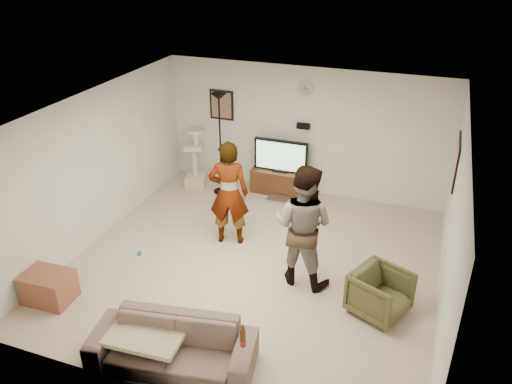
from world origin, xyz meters
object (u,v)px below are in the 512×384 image
(tv, at_px, (281,156))
(side_table, at_px, (49,287))
(sofa, at_px, (172,345))
(cat_tree, at_px, (194,157))
(floor_lamp, at_px, (220,145))
(armchair, at_px, (380,293))
(person_left, at_px, (229,193))
(beer_bottle, at_px, (243,337))
(tv_stand, at_px, (280,181))
(person_right, at_px, (303,226))

(tv, distance_m, side_table, 4.82)
(sofa, distance_m, side_table, 2.26)
(cat_tree, bearing_deg, floor_lamp, -10.51)
(side_table, bearing_deg, armchair, 16.65)
(tv, relative_size, cat_tree, 0.86)
(person_left, xyz_separation_m, beer_bottle, (1.33, -2.78, -0.20))
(tv_stand, height_order, person_left, person_left)
(person_right, relative_size, beer_bottle, 7.44)
(floor_lamp, height_order, person_right, floor_lamp)
(sofa, distance_m, beer_bottle, 0.99)
(person_left, distance_m, armchair, 2.85)
(person_right, xyz_separation_m, armchair, (1.20, -0.36, -0.61))
(person_left, distance_m, beer_bottle, 3.09)
(cat_tree, bearing_deg, side_table, -94.05)
(tv, distance_m, cat_tree, 1.77)
(floor_lamp, bearing_deg, tv, 19.42)
(tv, distance_m, person_right, 2.91)
(sofa, height_order, armchair, armchair)
(armchair, xyz_separation_m, side_table, (-4.39, -1.31, -0.10))
(floor_lamp, height_order, person_left, floor_lamp)
(tv_stand, height_order, person_right, person_right)
(beer_bottle, relative_size, side_table, 0.38)
(cat_tree, bearing_deg, tv, 8.88)
(floor_lamp, relative_size, person_right, 1.09)
(sofa, bearing_deg, side_table, 158.34)
(cat_tree, height_order, person_right, person_right)
(tv_stand, xyz_separation_m, floor_lamp, (-1.11, -0.39, 0.77))
(floor_lamp, xyz_separation_m, sofa, (1.29, -4.42, -0.72))
(person_right, bearing_deg, beer_bottle, 95.91)
(beer_bottle, height_order, armchair, beer_bottle)
(floor_lamp, xyz_separation_m, armchair, (3.47, -2.63, -0.69))
(beer_bottle, bearing_deg, sofa, 180.00)
(tv, xyz_separation_m, side_table, (-2.03, -4.33, -0.57))
(person_left, bearing_deg, tv_stand, -111.90)
(person_right, bearing_deg, armchair, 171.23)
(tv, xyz_separation_m, person_right, (1.16, -2.66, 0.14))
(tv, distance_m, floor_lamp, 1.19)
(tv, relative_size, floor_lamp, 0.53)
(cat_tree, bearing_deg, person_left, -49.52)
(side_table, bearing_deg, tv_stand, 64.92)
(cat_tree, xyz_separation_m, sofa, (1.93, -4.53, -0.34))
(cat_tree, bearing_deg, beer_bottle, -58.05)
(tv, height_order, beer_bottle, tv)
(person_left, height_order, side_table, person_left)
(person_right, distance_m, beer_bottle, 2.16)
(tv, height_order, cat_tree, cat_tree)
(tv_stand, bearing_deg, cat_tree, -171.12)
(tv_stand, relative_size, floor_lamp, 0.56)
(beer_bottle, relative_size, armchair, 0.35)
(person_left, xyz_separation_m, sofa, (0.43, -2.78, -0.61))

